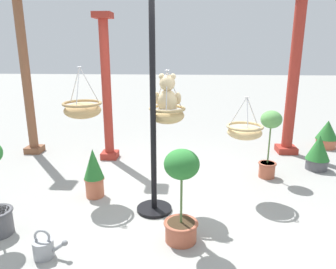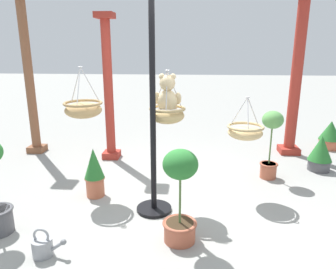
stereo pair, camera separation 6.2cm
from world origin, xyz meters
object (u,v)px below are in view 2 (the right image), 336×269
at_px(greenhouse_pillar_left, 108,92).
at_px(watering_can, 43,246).
at_px(potted_plant_small_succulent, 320,153).
at_px(potted_plant_conical_shrub, 94,172).
at_px(display_pole_central, 153,147).
at_px(potted_plant_bushy_green, 330,135).
at_px(greenhouse_pillar_far_back, 29,79).
at_px(potted_plant_tall_leafy, 271,140).
at_px(potted_plant_flowering_red, 180,194).
at_px(teddy_bear, 167,97).
at_px(hanging_basket_left_high, 83,109).
at_px(hanging_basket_right_low, 245,132).
at_px(hanging_basket_with_teddy, 167,114).
at_px(greenhouse_pillar_right, 296,77).

bearing_deg(greenhouse_pillar_left, watering_can, -89.12).
distance_m(potted_plant_small_succulent, potted_plant_conical_shrub, 3.66).
bearing_deg(display_pole_central, potted_plant_bushy_green, 40.70).
relative_size(greenhouse_pillar_far_back, potted_plant_tall_leafy, 2.73).
relative_size(potted_plant_flowering_red, potted_plant_bushy_green, 1.78).
bearing_deg(potted_plant_bushy_green, display_pole_central, -139.30).
bearing_deg(greenhouse_pillar_left, display_pole_central, -61.65).
xyz_separation_m(teddy_bear, greenhouse_pillar_far_back, (-2.73, 1.87, 0.01)).
bearing_deg(potted_plant_flowering_red, teddy_bear, 102.58).
bearing_deg(hanging_basket_left_high, greenhouse_pillar_far_back, 133.60).
distance_m(greenhouse_pillar_left, potted_plant_flowering_red, 2.96).
bearing_deg(hanging_basket_right_low, potted_plant_conical_shrub, -174.48).
distance_m(hanging_basket_with_teddy, teddy_bear, 0.22).
bearing_deg(potted_plant_bushy_green, greenhouse_pillar_right, -158.84).
distance_m(potted_plant_flowering_red, potted_plant_bushy_green, 4.48).
bearing_deg(hanging_basket_left_high, potted_plant_flowering_red, -39.18).
bearing_deg(greenhouse_pillar_right, teddy_bear, -135.39).
xyz_separation_m(greenhouse_pillar_right, potted_plant_conical_shrub, (-3.21, -2.10, -1.12)).
xyz_separation_m(potted_plant_tall_leafy, potted_plant_small_succulent, (0.92, 0.39, -0.32)).
xyz_separation_m(greenhouse_pillar_far_back, potted_plant_conical_shrub, (1.72, -1.80, -1.07)).
relative_size(hanging_basket_left_high, potted_plant_bushy_green, 1.19).
bearing_deg(potted_plant_conical_shrub, teddy_bear, -3.89).
height_order(greenhouse_pillar_left, greenhouse_pillar_far_back, greenhouse_pillar_far_back).
height_order(potted_plant_tall_leafy, potted_plant_small_succulent, potted_plant_tall_leafy).
xyz_separation_m(display_pole_central, greenhouse_pillar_right, (2.35, 2.44, 0.63)).
xyz_separation_m(hanging_basket_left_high, hanging_basket_right_low, (2.16, 0.07, -0.28)).
xyz_separation_m(greenhouse_pillar_far_back, watering_can, (1.60, -3.12, -1.32)).
bearing_deg(teddy_bear, potted_plant_tall_leafy, 30.47).
xyz_separation_m(potted_plant_bushy_green, potted_plant_small_succulent, (-0.65, -1.23, 0.01)).
height_order(potted_plant_tall_leafy, potted_plant_bushy_green, potted_plant_tall_leafy).
height_order(teddy_bear, greenhouse_pillar_far_back, greenhouse_pillar_far_back).
height_order(hanging_basket_with_teddy, potted_plant_conical_shrub, hanging_basket_with_teddy).
xyz_separation_m(greenhouse_pillar_far_back, potted_plant_flowering_red, (2.93, -2.76, -0.87)).
height_order(hanging_basket_with_teddy, teddy_bear, hanging_basket_with_teddy).
bearing_deg(greenhouse_pillar_left, teddy_bear, -54.17).
xyz_separation_m(greenhouse_pillar_left, watering_can, (0.04, -2.89, -1.13)).
bearing_deg(greenhouse_pillar_far_back, potted_plant_flowering_red, -43.30).
relative_size(greenhouse_pillar_left, potted_plant_flowering_red, 2.50).
bearing_deg(hanging_basket_with_teddy, potted_plant_flowering_red, -77.09).
relative_size(teddy_bear, greenhouse_pillar_right, 0.16).
height_order(greenhouse_pillar_right, potted_plant_tall_leafy, greenhouse_pillar_right).
height_order(greenhouse_pillar_right, watering_can, greenhouse_pillar_right).
bearing_deg(potted_plant_small_succulent, potted_plant_tall_leafy, -156.97).
relative_size(display_pole_central, hanging_basket_left_high, 3.85).
height_order(greenhouse_pillar_right, potted_plant_conical_shrub, greenhouse_pillar_right).
xyz_separation_m(hanging_basket_left_high, greenhouse_pillar_right, (3.35, 1.97, 0.27)).
height_order(hanging_basket_left_high, potted_plant_tall_leafy, hanging_basket_left_high).
distance_m(potted_plant_conical_shrub, watering_can, 1.36).
bearing_deg(hanging_basket_left_high, potted_plant_conical_shrub, -43.52).
bearing_deg(greenhouse_pillar_far_back, display_pole_central, -39.62).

